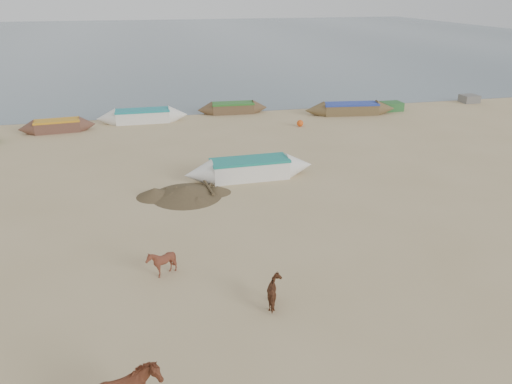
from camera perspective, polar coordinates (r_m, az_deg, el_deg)
ground at (r=17.18m, az=3.11°, el=-8.04°), size 140.00×140.00×0.00m
sea at (r=96.67m, az=-11.22°, el=16.78°), size 160.00×160.00×0.00m
calf_front at (r=16.49m, az=-10.75°, el=-7.91°), size 1.02×0.95×0.96m
calf_right at (r=14.85m, az=2.33°, el=-11.41°), size 0.89×0.98×0.87m
near_canoe at (r=24.34m, az=-0.71°, el=2.68°), size 6.45×1.52×0.98m
debris_pile at (r=22.53m, az=-7.95°, el=0.13°), size 3.90×3.90×0.49m
waterline_canoes at (r=35.94m, az=-16.42°, el=8.16°), size 40.58×4.52×0.92m
beach_clutter at (r=36.00m, az=1.01°, el=8.87°), size 45.95×4.91×0.64m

